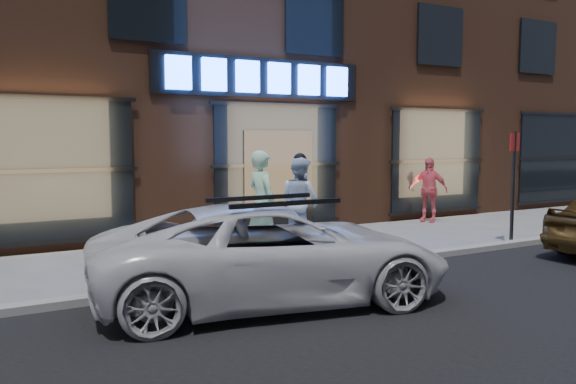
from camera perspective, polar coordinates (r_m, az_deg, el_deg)
name	(u,v)px	position (r m, az deg, el deg)	size (l,w,h in m)	color
ground	(382,265)	(10.12, 9.51, -7.28)	(90.00, 90.00, 0.00)	slate
curb	(382,261)	(10.10, 9.52, -6.95)	(60.00, 0.25, 0.12)	gray
storefront_building	(214,38)	(17.13, -7.58, 15.27)	(30.20, 8.28, 10.30)	#54301E
man_bowtie	(262,202)	(10.87, -2.65, -1.01)	(0.72, 0.48, 1.99)	#C2FFC9
man_cap	(300,202)	(11.55, 1.22, -1.00)	(0.89, 0.70, 1.84)	white
passerby	(428,190)	(15.39, 14.07, 0.24)	(1.01, 0.42, 1.72)	#F2636F
white_suv	(273,253)	(7.65, -1.52, -6.22)	(2.22, 4.83, 1.34)	silver
sign_post	(513,177)	(12.45, 21.93, 1.41)	(0.37, 0.12, 2.35)	#262628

